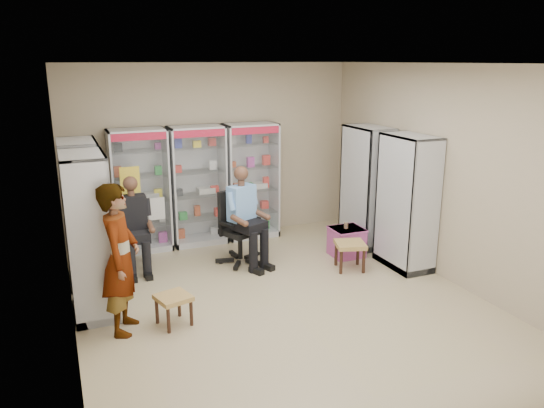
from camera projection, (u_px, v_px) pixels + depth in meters
name	position (u px, v px, depth m)	size (l,w,h in m)	color
floor	(282.00, 304.00, 6.82)	(6.00, 6.00, 0.00)	tan
room_shell	(283.00, 153.00, 6.31)	(5.02, 6.02, 3.01)	tan
cabinet_back_left	(140.00, 191.00, 8.51)	(0.90, 0.50, 2.00)	#B2B6BA
cabinet_back_mid	(198.00, 186.00, 8.86)	(0.90, 0.50, 2.00)	#ABADB2
cabinet_back_right	(251.00, 181.00, 9.21)	(0.90, 0.50, 2.00)	#B9BCC1
cabinet_right_far	(366.00, 187.00, 8.81)	(0.50, 0.90, 2.00)	#A1A5A8
cabinet_right_near	(407.00, 203.00, 7.83)	(0.50, 0.90, 2.00)	#A4A5AB
cabinet_left_far	(83.00, 212.00, 7.34)	(0.50, 0.90, 2.00)	#AAADB2
cabinet_left_near	(89.00, 236.00, 6.36)	(0.50, 0.90, 2.00)	#BABEC2
wooden_chair	(134.00, 238.00, 7.91)	(0.42, 0.42, 0.94)	black
seated_customer	(133.00, 226.00, 7.81)	(0.44, 0.60, 1.34)	black
office_chair	(240.00, 228.00, 8.08)	(0.61, 0.61, 1.13)	black
seated_shopkeeper	(241.00, 219.00, 8.00)	(0.47, 0.66, 1.43)	#72A0E1
pink_trunk	(347.00, 242.00, 8.45)	(0.48, 0.46, 0.46)	#9E3F6F
tea_glass	(346.00, 225.00, 8.38)	(0.07, 0.07, 0.11)	#5F2C08
woven_stool_a	(350.00, 256.00, 7.91)	(0.42, 0.42, 0.42)	#B0894A
woven_stool_b	(174.00, 310.00, 6.26)	(0.37, 0.37, 0.37)	#91643D
standing_man	(120.00, 259.00, 5.95)	(0.64, 0.42, 1.75)	gray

